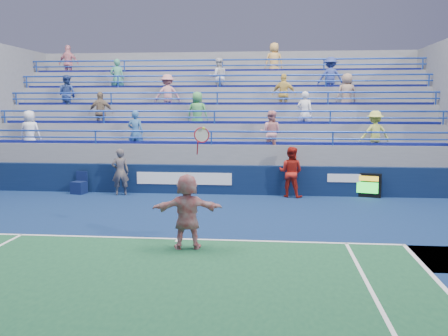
# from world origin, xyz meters

# --- Properties ---
(ground) EXTENTS (120.00, 120.00, 0.00)m
(ground) POSITION_xyz_m (0.00, 0.00, 0.00)
(ground) COLOR #333538
(sponsor_wall) EXTENTS (18.00, 0.32, 1.10)m
(sponsor_wall) POSITION_xyz_m (0.00, 6.50, 0.55)
(sponsor_wall) COLOR #0A1939
(sponsor_wall) RESTS_ON ground
(bleacher_stand) EXTENTS (18.00, 5.60, 6.13)m
(bleacher_stand) POSITION_xyz_m (-0.00, 10.27, 1.55)
(bleacher_stand) COLOR slate
(bleacher_stand) RESTS_ON ground
(serve_speed_board) EXTENTS (1.27, 0.51, 0.89)m
(serve_speed_board) POSITION_xyz_m (5.58, 6.37, 0.45)
(serve_speed_board) COLOR black
(serve_speed_board) RESTS_ON ground
(judge_chair) EXTENTS (0.57, 0.57, 0.85)m
(judge_chair) POSITION_xyz_m (-4.95, 6.02, 0.27)
(judge_chair) COLOR #0D1841
(judge_chair) RESTS_ON ground
(tennis_player) EXTENTS (1.70, 0.76, 2.84)m
(tennis_player) POSITION_xyz_m (0.36, -0.74, 0.89)
(tennis_player) COLOR silver
(tennis_player) RESTS_ON ground
(line_judge) EXTENTS (0.74, 0.60, 1.75)m
(line_judge) POSITION_xyz_m (-3.31, 5.92, 0.87)
(line_judge) COLOR #151C3A
(line_judge) RESTS_ON ground
(ball_girl) EXTENTS (1.07, 0.95, 1.85)m
(ball_girl) POSITION_xyz_m (2.97, 6.13, 0.92)
(ball_girl) COLOR #A51B12
(ball_girl) RESTS_ON ground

